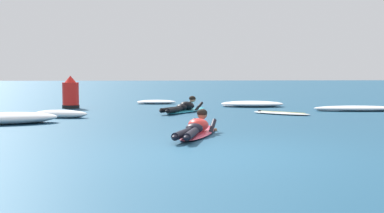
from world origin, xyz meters
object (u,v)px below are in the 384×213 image
(surfer_far, at_px, (185,108))
(surfer_near, at_px, (197,129))
(drifting_surfboard, at_px, (281,113))
(channel_marker_buoy, at_px, (71,95))

(surfer_far, bearing_deg, surfer_near, -92.34)
(drifting_surfboard, relative_size, channel_marker_buoy, 1.52)
(drifting_surfboard, height_order, channel_marker_buoy, channel_marker_buoy)
(surfer_far, distance_m, drifting_surfboard, 2.98)
(channel_marker_buoy, bearing_deg, drifting_surfboard, -24.47)
(surfer_far, relative_size, drifting_surfboard, 1.45)
(surfer_far, xyz_separation_m, drifting_surfboard, (2.81, -1.01, -0.10))
(channel_marker_buoy, bearing_deg, surfer_far, -27.68)
(surfer_near, height_order, drifting_surfboard, surfer_near)
(drifting_surfboard, distance_m, channel_marker_buoy, 7.32)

